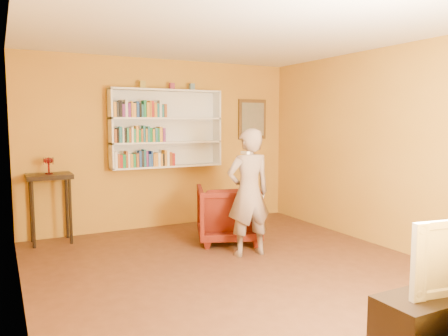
# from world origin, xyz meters

# --- Properties ---
(room_shell) EXTENTS (5.30, 5.80, 2.88)m
(room_shell) POSITION_xyz_m (0.00, 0.00, 1.02)
(room_shell) COLOR #4A2A17
(room_shell) RESTS_ON ground
(bookshelf) EXTENTS (1.80, 0.29, 1.23)m
(bookshelf) POSITION_xyz_m (0.00, 2.41, 1.59)
(bookshelf) COLOR white
(bookshelf) RESTS_ON room_shell
(books_row_lower) EXTENTS (0.95, 0.19, 0.27)m
(books_row_lower) POSITION_xyz_m (-0.38, 2.30, 1.12)
(books_row_lower) COLOR silver
(books_row_lower) RESTS_ON bookshelf
(books_row_middle) EXTENTS (0.80, 0.19, 0.26)m
(books_row_middle) POSITION_xyz_m (-0.46, 2.30, 1.51)
(books_row_middle) COLOR brown
(books_row_middle) RESTS_ON bookshelf
(books_row_upper) EXTENTS (0.82, 0.19, 0.27)m
(books_row_upper) POSITION_xyz_m (-0.45, 2.30, 1.89)
(books_row_upper) COLOR orange
(books_row_upper) RESTS_ON bookshelf
(ornament_left) EXTENTS (0.08, 0.08, 0.11)m
(ornament_left) POSITION_xyz_m (-0.38, 2.35, 2.27)
(ornament_left) COLOR olive
(ornament_left) RESTS_ON bookshelf
(ornament_centre) EXTENTS (0.08, 0.08, 0.10)m
(ornament_centre) POSITION_xyz_m (0.09, 2.35, 2.27)
(ornament_centre) COLOR maroon
(ornament_centre) RESTS_ON bookshelf
(ornament_right) EXTENTS (0.08, 0.08, 0.11)m
(ornament_right) POSITION_xyz_m (0.44, 2.35, 2.27)
(ornament_right) COLOR slate
(ornament_right) RESTS_ON bookshelf
(framed_painting) EXTENTS (0.55, 0.05, 0.70)m
(framed_painting) POSITION_xyz_m (1.65, 2.46, 1.75)
(framed_painting) COLOR #4F3316
(framed_painting) RESTS_ON room_shell
(console_table) EXTENTS (0.60, 0.46, 0.98)m
(console_table) POSITION_xyz_m (-1.78, 2.25, 0.81)
(console_table) COLOR black
(console_table) RESTS_ON ground
(ruby_lustre) EXTENTS (0.14, 0.14, 0.23)m
(ruby_lustre) POSITION_xyz_m (-1.78, 2.25, 1.15)
(ruby_lustre) COLOR maroon
(ruby_lustre) RESTS_ON console_table
(armchair) EXTENTS (1.12, 1.14, 0.81)m
(armchair) POSITION_xyz_m (0.49, 1.17, 0.40)
(armchair) COLOR #470905
(armchair) RESTS_ON ground
(person) EXTENTS (0.62, 0.43, 1.62)m
(person) POSITION_xyz_m (0.41, 0.48, 0.81)
(person) COLOR #7A6559
(person) RESTS_ON ground
(game_remote) EXTENTS (0.04, 0.15, 0.04)m
(game_remote) POSITION_xyz_m (0.21, 0.23, 1.34)
(game_remote) COLOR white
(game_remote) RESTS_ON person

